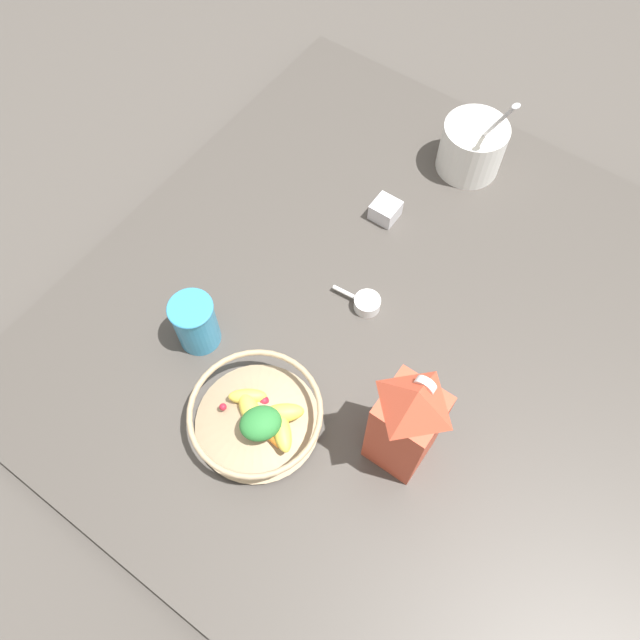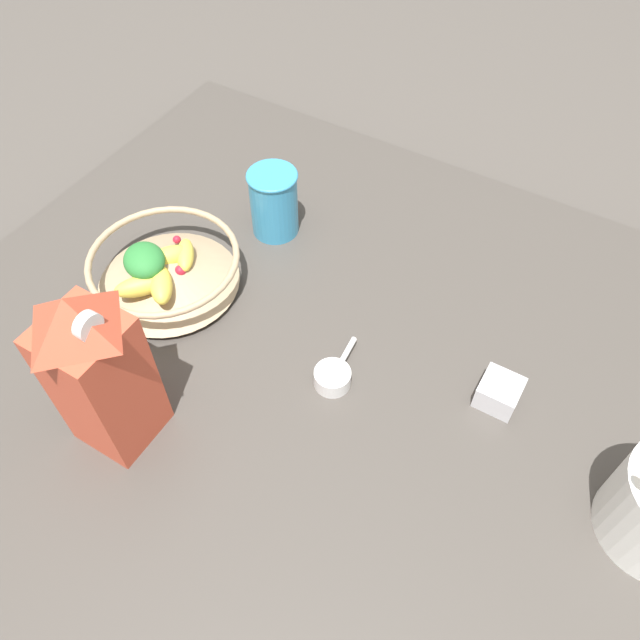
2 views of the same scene
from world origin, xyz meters
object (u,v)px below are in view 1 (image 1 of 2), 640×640
object	(u,v)px
fruit_bowl	(257,416)
milk_carton	(407,423)
spice_jar	(385,211)
drinking_cup	(195,322)
yogurt_tub	(473,145)

from	to	relation	value
fruit_bowl	milk_carton	world-z (taller)	milk_carton
fruit_bowl	spice_jar	world-z (taller)	fruit_bowl
milk_carton	spice_jar	bearing A→B (deg)	-54.87
drinking_cup	yogurt_tub	bearing A→B (deg)	-106.94
yogurt_tub	fruit_bowl	bearing A→B (deg)	89.47
milk_carton	spice_jar	xyz separation A→B (m)	(0.28, -0.40, -0.11)
yogurt_tub	spice_jar	size ratio (longest dim) A/B	4.57
milk_carton	fruit_bowl	bearing A→B (deg)	25.35
spice_jar	drinking_cup	bearing A→B (deg)	73.76
drinking_cup	milk_carton	bearing A→B (deg)	-175.37
milk_carton	yogurt_tub	distance (m)	0.65
yogurt_tub	spice_jar	xyz separation A→B (m)	(0.07, 0.22, -0.04)
fruit_bowl	spice_jar	xyz separation A→B (m)	(0.06, -0.50, -0.02)
milk_carton	drinking_cup	distance (m)	0.41
milk_carton	drinking_cup	xyz separation A→B (m)	(0.41, 0.03, -0.07)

